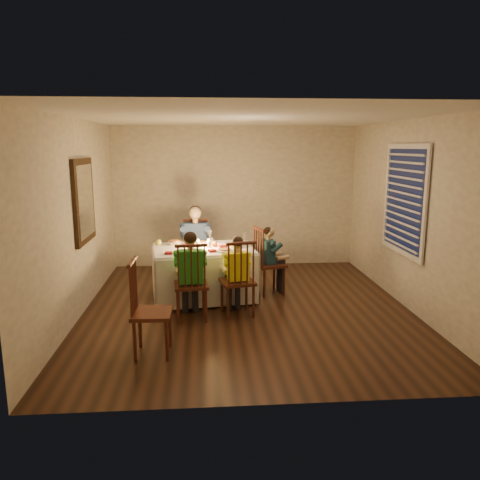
{
  "coord_description": "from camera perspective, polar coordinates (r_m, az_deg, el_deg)",
  "views": [
    {
      "loc": [
        -0.57,
        -6.22,
        2.24
      ],
      "look_at": [
        -0.09,
        0.15,
        0.95
      ],
      "focal_mm": 35.0,
      "sensor_mm": 36.0,
      "label": 1
    }
  ],
  "objects": [
    {
      "name": "candle_left",
      "position": [
        6.88,
        -5.12,
        -0.57
      ],
      "size": [
        0.06,
        0.06,
        0.1
      ],
      "primitive_type": "cylinder",
      "color": "white",
      "rests_on": "dining_table"
    },
    {
      "name": "wall_right",
      "position": [
        6.89,
        19.88,
        2.89
      ],
      "size": [
        0.02,
        5.0,
        2.6
      ],
      "primitive_type": "cube",
      "color": "silver",
      "rests_on": "ground"
    },
    {
      "name": "chair_near_right",
      "position": [
        6.4,
        -0.32,
        -9.09
      ],
      "size": [
        0.5,
        0.49,
        1.05
      ],
      "primitive_type": null,
      "rotation": [
        0.0,
        0.0,
        3.34
      ],
      "color": "#37120F",
      "rests_on": "ground"
    },
    {
      "name": "chair_end",
      "position": [
        7.29,
        3.57,
        -6.5
      ],
      "size": [
        0.52,
        0.53,
        1.05
      ],
      "primitive_type": null,
      "rotation": [
        0.0,
        0.0,
        1.87
      ],
      "color": "#37120F",
      "rests_on": "ground"
    },
    {
      "name": "chair_near_left",
      "position": [
        6.29,
        -5.9,
        -9.51
      ],
      "size": [
        0.47,
        0.45,
        1.05
      ],
      "primitive_type": null,
      "rotation": [
        0.0,
        0.0,
        3.23
      ],
      "color": "#37120F",
      "rests_on": "ground"
    },
    {
      "name": "wall_mirror",
      "position": [
        6.76,
        -18.48,
        4.54
      ],
      "size": [
        0.06,
        0.95,
        1.15
      ],
      "color": "black",
      "rests_on": "wall_left"
    },
    {
      "name": "setting_yellow",
      "position": [
        6.66,
        -1.9,
        -1.27
      ],
      "size": [
        0.29,
        0.29,
        0.02
      ],
      "primitive_type": "cylinder",
      "rotation": [
        0.0,
        0.0,
        0.14
      ],
      "color": "white",
      "rests_on": "dining_table"
    },
    {
      "name": "serving_bowl",
      "position": [
        7.15,
        -7.99,
        -0.38
      ],
      "size": [
        0.22,
        0.22,
        0.05
      ],
      "primitive_type": "imported",
      "rotation": [
        0.0,
        0.0,
        0.11
      ],
      "color": "white",
      "rests_on": "dining_table"
    },
    {
      "name": "chair_extra",
      "position": [
        5.36,
        -10.48,
        -13.51
      ],
      "size": [
        0.43,
        0.45,
        1.07
      ],
      "primitive_type": null,
      "rotation": [
        0.0,
        0.0,
        1.55
      ],
      "color": "#37120F",
      "rests_on": "ground"
    },
    {
      "name": "wall_left",
      "position": [
        6.51,
        -19.28,
        2.46
      ],
      "size": [
        0.02,
        5.0,
        2.6
      ],
      "primitive_type": "cube",
      "color": "silver",
      "rests_on": "ground"
    },
    {
      "name": "child_yellow",
      "position": [
        6.4,
        -0.32,
        -9.09
      ],
      "size": [
        0.42,
        0.39,
        1.08
      ],
      "primitive_type": null,
      "rotation": [
        0.0,
        0.0,
        3.34
      ],
      "color": "#F9F71B",
      "rests_on": "ground"
    },
    {
      "name": "setting_adult",
      "position": [
        7.2,
        -4.96,
        -0.34
      ],
      "size": [
        0.29,
        0.29,
        0.02
      ],
      "primitive_type": "cylinder",
      "rotation": [
        0.0,
        0.0,
        0.14
      ],
      "color": "white",
      "rests_on": "dining_table"
    },
    {
      "name": "adult",
      "position": [
        7.86,
        -5.33,
        -5.19
      ],
      "size": [
        0.48,
        0.44,
        1.28
      ],
      "primitive_type": null,
      "rotation": [
        0.0,
        0.0,
        -0.0
      ],
      "color": "#33477F",
      "rests_on": "ground"
    },
    {
      "name": "chair_adult",
      "position": [
        7.86,
        -5.33,
        -5.19
      ],
      "size": [
        0.43,
        0.41,
        1.05
      ],
      "primitive_type": null,
      "rotation": [
        0.0,
        0.0,
        -0.0
      ],
      "color": "#37120F",
      "rests_on": "ground"
    },
    {
      "name": "ceiling",
      "position": [
        6.25,
        0.92,
        14.71
      ],
      "size": [
        5.0,
        5.0,
        0.0
      ],
      "primitive_type": "plane",
      "color": "white",
      "rests_on": "wall_back"
    },
    {
      "name": "setting_green",
      "position": [
        6.57,
        -7.13,
        -1.54
      ],
      "size": [
        0.29,
        0.29,
        0.02
      ],
      "primitive_type": "cylinder",
      "rotation": [
        0.0,
        0.0,
        0.14
      ],
      "color": "white",
      "rests_on": "dining_table"
    },
    {
      "name": "orange_fruit",
      "position": [
        6.96,
        -3.15,
        -0.48
      ],
      "size": [
        0.08,
        0.08,
        0.08
      ],
      "primitive_type": "sphere",
      "color": "orange",
      "rests_on": "dining_table"
    },
    {
      "name": "squash",
      "position": [
        7.13,
        -9.91,
        -0.3
      ],
      "size": [
        0.09,
        0.09,
        0.09
      ],
      "primitive_type": "sphere",
      "color": "#FFF243",
      "rests_on": "dining_table"
    },
    {
      "name": "candle_right",
      "position": [
        6.9,
        -3.84,
        -0.52
      ],
      "size": [
        0.06,
        0.06,
        0.1
      ],
      "primitive_type": "cylinder",
      "color": "white",
      "rests_on": "dining_table"
    },
    {
      "name": "window_blinds",
      "position": [
        6.94,
        19.33,
        4.65
      ],
      "size": [
        0.07,
        1.34,
        1.54
      ],
      "color": "black",
      "rests_on": "wall_right"
    },
    {
      "name": "wall_back",
      "position": [
        8.79,
        -0.61,
        5.26
      ],
      "size": [
        4.5,
        0.02,
        2.6
      ],
      "primitive_type": "cube",
      "color": "silver",
      "rests_on": "ground"
    },
    {
      "name": "dining_table",
      "position": [
        6.95,
        -4.49,
        -2.73
      ],
      "size": [
        1.6,
        1.25,
        0.74
      ],
      "rotation": [
        0.0,
        0.0,
        0.14
      ],
      "color": "white",
      "rests_on": "ground"
    },
    {
      "name": "child_green",
      "position": [
        6.29,
        -5.9,
        -9.51
      ],
      "size": [
        0.45,
        0.42,
        1.17
      ],
      "primitive_type": null,
      "rotation": [
        0.0,
        0.0,
        3.23
      ],
      "color": "green",
      "rests_on": "ground"
    },
    {
      "name": "child_teal",
      "position": [
        7.29,
        3.57,
        -6.5
      ],
      "size": [
        0.4,
        0.42,
        1.04
      ],
      "primitive_type": null,
      "rotation": [
        0.0,
        0.0,
        1.87
      ],
      "color": "#1B3C44",
      "rests_on": "ground"
    },
    {
      "name": "ground",
      "position": [
        6.63,
        0.85,
        -8.33
      ],
      "size": [
        5.0,
        5.0,
        0.0
      ],
      "primitive_type": "plane",
      "color": "black",
      "rests_on": "ground"
    },
    {
      "name": "setting_teal",
      "position": [
        6.95,
        -0.64,
        -0.74
      ],
      "size": [
        0.29,
        0.29,
        0.02
      ],
      "primitive_type": "cylinder",
      "rotation": [
        0.0,
        0.0,
        0.14
      ],
      "color": "white",
      "rests_on": "dining_table"
    }
  ]
}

